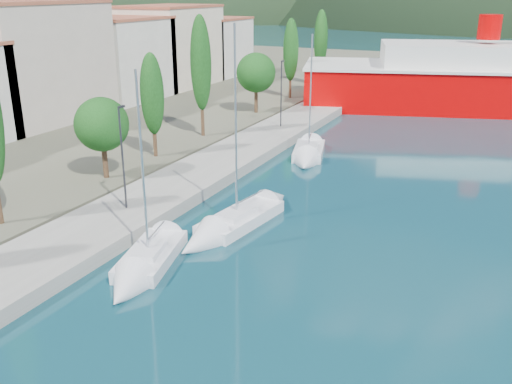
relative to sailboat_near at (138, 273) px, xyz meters
The scene contains 8 objects.
ground 110.72m from the sailboat_near, 87.92° to the left, with size 1400.00×1400.00×0.00m, color #113D49.
quay 17.38m from the sailboat_near, 106.67° to the left, with size 5.00×88.00×0.80m, color gray.
town_buildings 39.63m from the sailboat_near, 135.44° to the left, with size 9.20×69.20×11.30m.
tree_row 25.32m from the sailboat_near, 113.83° to the left, with size 4.05×62.81×10.38m.
lamp_posts 8.46m from the sailboat_near, 131.23° to the left, with size 0.15×47.29×6.06m.
sailboat_near is the anchor object (origin of this frame).
sailboat_mid 6.13m from the sailboat_near, 79.40° to the left, with size 3.33×8.75×12.27m.
sailboat_far 21.85m from the sailboat_near, 89.02° to the left, with size 4.17×7.61×10.67m.
Camera 1 is at (11.46, -10.14, 13.10)m, focal length 40.00 mm.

